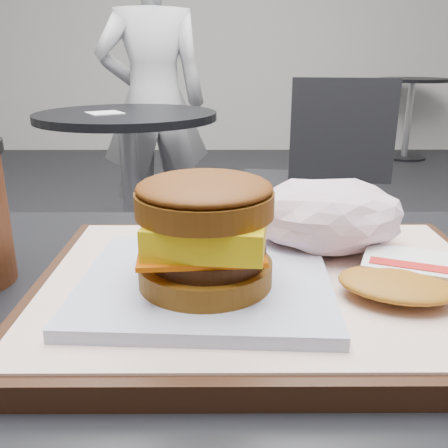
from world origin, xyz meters
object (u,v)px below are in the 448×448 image
Objects in this scene: neighbor_table at (129,163)px; patron at (154,104)px; hash_brown at (411,277)px; crumpled_wrapper at (326,215)px; neighbor_chair at (308,174)px; breakfast_sandwich at (206,244)px; serving_tray at (269,288)px.

patron is at bearing 86.02° from neighbor_table.
neighbor_table is at bearing 107.71° from hash_brown.
patron is at bearing 101.73° from crumpled_wrapper.
breakfast_sandwich is at bearing -102.64° from neighbor_chair.
patron is (-0.32, 2.16, -0.10)m from breakfast_sandwich.
hash_brown is at bearing -12.15° from serving_tray.
hash_brown is 1.63m from neighbor_chair.
patron is at bearing 98.43° from breakfast_sandwich.
crumpled_wrapper reaches higher than serving_tray.
hash_brown is at bearing 89.41° from patron.
hash_brown is 0.92× the size of crumpled_wrapper.
neighbor_chair is at bearing 127.14° from patron.
crumpled_wrapper is 0.16× the size of neighbor_chair.
neighbor_chair is at bearing 82.84° from hash_brown.
hash_brown reaches higher than serving_tray.
breakfast_sandwich is at bearing -151.35° from serving_tray.
patron reaches higher than crumpled_wrapper.
serving_tray is at bearing 167.85° from hash_brown.
serving_tray is 2.63× the size of crumpled_wrapper.
crumpled_wrapper is at bearing 48.40° from serving_tray.
neighbor_table is 0.72m from neighbor_chair.
hash_brown is 0.09× the size of patron.
patron is (0.04, 0.54, 0.18)m from neighbor_table.
neighbor_table is 0.85× the size of neighbor_chair.
neighbor_table is at bearing 107.00° from crumpled_wrapper.
neighbor_chair is at bearing -1.93° from neighbor_table.
breakfast_sandwich is 0.23× the size of neighbor_chair.
serving_tray is 2.87× the size of hash_brown.
patron is (-0.68, 0.56, 0.22)m from neighbor_chair.
neighbor_chair reaches higher than crumpled_wrapper.
neighbor_chair is at bearing 78.91° from serving_tray.
serving_tray is 0.10m from crumpled_wrapper.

